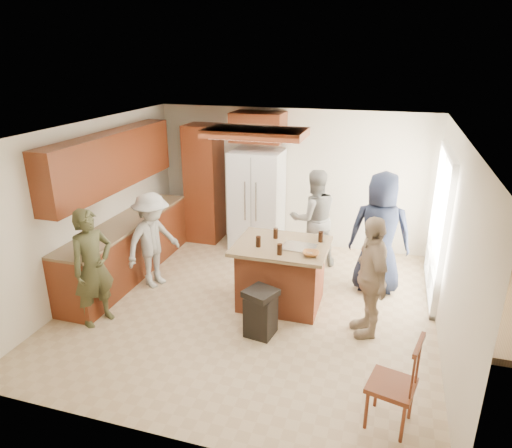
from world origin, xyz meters
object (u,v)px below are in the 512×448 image
(person_behind_left, at_px, (314,218))
(kitchen_island, at_px, (281,274))
(refrigerator, at_px, (257,200))
(trash_bin, at_px, (261,312))
(person_side_right, at_px, (371,277))
(person_counter, at_px, (153,240))
(spindle_chair, at_px, (394,386))
(person_front_left, at_px, (93,268))
(person_behind_right, at_px, (380,233))

(person_behind_left, height_order, kitchen_island, person_behind_left)
(refrigerator, xyz_separation_m, trash_bin, (0.87, -2.74, -0.58))
(kitchen_island, bearing_deg, refrigerator, 115.80)
(person_behind_left, bearing_deg, trash_bin, 57.08)
(person_side_right, bearing_deg, person_counter, -115.81)
(person_counter, distance_m, spindle_chair, 4.06)
(person_front_left, relative_size, spindle_chair, 1.60)
(person_behind_left, relative_size, kitchen_island, 1.29)
(spindle_chair, bearing_deg, person_side_right, 102.23)
(person_behind_right, bearing_deg, person_front_left, 29.09)
(person_behind_left, height_order, trash_bin, person_behind_left)
(person_side_right, relative_size, person_counter, 1.07)
(person_side_right, xyz_separation_m, kitchen_island, (-1.23, 0.37, -0.32))
(person_behind_left, bearing_deg, person_counter, 6.82)
(person_behind_left, height_order, person_side_right, person_behind_left)
(trash_bin, bearing_deg, person_side_right, 18.73)
(trash_bin, bearing_deg, person_front_left, -171.36)
(person_behind_right, bearing_deg, refrigerator, -26.61)
(person_behind_right, height_order, refrigerator, person_behind_right)
(person_behind_left, xyz_separation_m, refrigerator, (-1.12, 0.47, 0.07))
(spindle_chair, bearing_deg, person_front_left, 168.46)
(person_side_right, height_order, trash_bin, person_side_right)
(trash_bin, xyz_separation_m, spindle_chair, (1.63, -1.10, 0.13))
(refrigerator, bearing_deg, person_front_left, -113.01)
(refrigerator, height_order, kitchen_island, refrigerator)
(spindle_chair, bearing_deg, kitchen_island, 129.21)
(person_behind_right, xyz_separation_m, person_side_right, (-0.05, -1.21, -0.13))
(person_behind_right, relative_size, spindle_chair, 1.85)
(refrigerator, relative_size, spindle_chair, 1.81)
(person_counter, bearing_deg, person_behind_left, -35.95)
(person_behind_left, bearing_deg, kitchen_island, 56.03)
(person_front_left, bearing_deg, person_behind_right, -37.63)
(person_behind_left, bearing_deg, spindle_chair, 85.72)
(person_side_right, distance_m, kitchen_island, 1.32)
(person_behind_right, distance_m, person_side_right, 1.21)
(person_counter, distance_m, trash_bin, 2.15)
(kitchen_island, bearing_deg, person_behind_left, 82.45)
(person_counter, height_order, refrigerator, refrigerator)
(person_front_left, height_order, person_counter, person_front_left)
(person_side_right, bearing_deg, kitchen_island, -125.86)
(person_counter, xyz_separation_m, spindle_chair, (3.57, -1.93, -0.29))
(person_counter, bearing_deg, person_front_left, -170.45)
(person_behind_right, bearing_deg, trash_bin, 50.53)
(person_behind_left, height_order, spindle_chair, person_behind_left)
(kitchen_island, bearing_deg, person_behind_right, 33.17)
(trash_bin, relative_size, spindle_chair, 0.63)
(person_side_right, distance_m, spindle_chair, 1.62)
(person_behind_left, distance_m, trash_bin, 2.33)
(person_behind_left, bearing_deg, refrigerator, -49.32)
(person_behind_left, distance_m, spindle_chair, 3.65)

